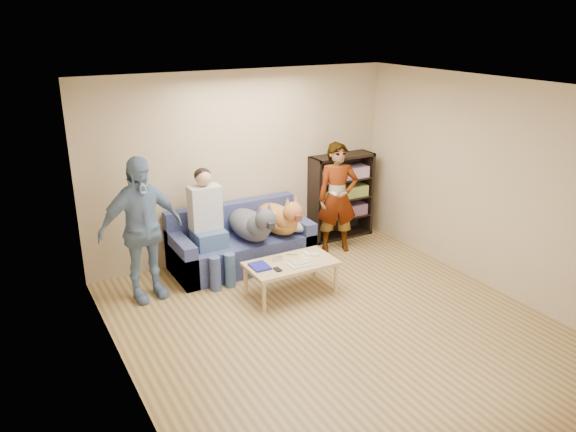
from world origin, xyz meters
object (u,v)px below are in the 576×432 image
person_seated (208,221)px  bookshelf (341,194)px  coffee_table (291,266)px  camera_silver (278,259)px  notebook_blue (260,266)px  sofa (240,246)px  person_standing_right (338,198)px  dog_gray (252,224)px  dog_tan (280,218)px  person_standing_left (141,229)px

person_seated → bookshelf: 2.33m
person_seated → coffee_table: person_seated is taller
camera_silver → notebook_blue: bearing=-166.0°
notebook_blue → sofa: bearing=78.4°
camera_silver → coffee_table: bearing=-45.0°
person_standing_right → person_seated: 1.95m
sofa → camera_silver: bearing=-86.0°
dog_gray → bookshelf: 1.77m
dog_tan → dog_gray: bearing=-175.0°
sofa → person_seated: (-0.50, -0.13, 0.49)m
person_standing_right → sofa: size_ratio=0.84×
sofa → bookshelf: bookshelf is taller
notebook_blue → sofa: sofa is taller
camera_silver → sofa: size_ratio=0.06×
person_standing_right → person_seated: bearing=-161.4°
dog_gray → bookshelf: bearing=14.6°
person_standing_left → coffee_table: size_ratio=1.61×
camera_silver → dog_gray: 0.78m
person_standing_left → dog_gray: size_ratio=1.40×
dog_tan → camera_silver: bearing=-119.8°
person_standing_right → dog_gray: (-1.36, -0.01, -0.15)m
person_seated → dog_gray: person_seated is taller
person_standing_right → dog_tan: size_ratio=1.36×
notebook_blue → person_seated: person_seated is taller
person_standing_left → dog_tan: person_standing_left is taller
person_seated → sofa: bearing=14.3°
dog_gray → sofa: bearing=111.8°
person_standing_left → coffee_table: 1.84m
coffee_table → bookshelf: bookshelf is taller
person_standing_left → notebook_blue: bearing=-40.1°
notebook_blue → dog_tan: size_ratio=0.22×
dog_tan → bookshelf: bookshelf is taller
dog_tan → person_seated: bearing=177.3°
notebook_blue → coffee_table: size_ratio=0.24×
dog_tan → bookshelf: bearing=17.7°
dog_gray → person_standing_left: bearing=-176.4°
dog_gray → bookshelf: (1.72, 0.45, 0.03)m
dog_tan → bookshelf: size_ratio=0.90×
camera_silver → sofa: sofa is taller
person_standing_left → bookshelf: 3.26m
camera_silver → person_seated: size_ratio=0.07×
sofa → dog_tan: bearing=-18.5°
camera_silver → bookshelf: bearing=34.6°
person_standing_left → person_seated: size_ratio=1.20×
camera_silver → dog_gray: dog_gray is taller
sofa → dog_tan: size_ratio=1.62×
dog_gray → dog_tan: bearing=5.0°
person_standing_right → coffee_table: bearing=-124.2°
dog_gray → coffee_table: bearing=-83.3°
sofa → bookshelf: (1.80, 0.23, 0.40)m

